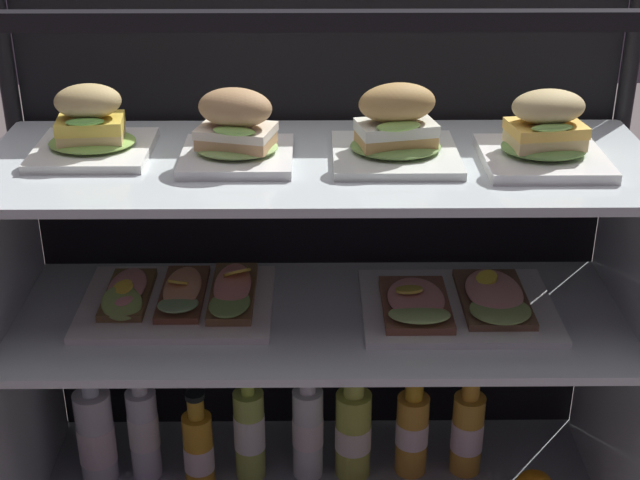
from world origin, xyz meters
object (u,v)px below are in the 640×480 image
plated_roll_sandwich_near_right_corner (91,130)px  juice_bottle_front_fourth (412,430)px  plated_roll_sandwich_mid_left (396,133)px  juice_bottle_front_left_end (144,430)px  juice_bottle_back_center (198,447)px  juice_bottle_front_middle (308,429)px  open_sandwich_tray_far_right (459,304)px  juice_bottle_back_right (249,431)px  plated_roll_sandwich_mid_right (545,138)px  juice_bottle_near_post (353,431)px  open_sandwich_tray_mid_left (181,297)px  juice_bottle_back_left (467,430)px  juice_bottle_front_right_end (96,435)px  plated_roll_sandwich_far_right (236,134)px

plated_roll_sandwich_near_right_corner → juice_bottle_front_fourth: plated_roll_sandwich_near_right_corner is taller
plated_roll_sandwich_mid_left → juice_bottle_front_left_end: 0.78m
juice_bottle_back_center → juice_bottle_front_fourth: bearing=3.6°
juice_bottle_front_left_end → juice_bottle_front_middle: size_ratio=0.98×
open_sandwich_tray_far_right → juice_bottle_back_right: (-0.38, 0.04, -0.31)m
juice_bottle_front_middle → plated_roll_sandwich_mid_right: bearing=-10.6°
plated_roll_sandwich_mid_right → open_sandwich_tray_far_right: (-0.11, 0.03, -0.32)m
juice_bottle_near_post → juice_bottle_front_fourth: (0.12, 0.01, -0.00)m
juice_bottle_back_right → juice_bottle_front_middle: juice_bottle_front_middle is taller
plated_roll_sandwich_mid_left → juice_bottle_back_right: (-0.26, 0.05, -0.62)m
open_sandwich_tray_mid_left → juice_bottle_back_right: bearing=7.0°
juice_bottle_back_left → plated_roll_sandwich_near_right_corner: bearing=-177.3°
juice_bottle_front_right_end → juice_bottle_back_center: (0.20, -0.01, -0.02)m
plated_roll_sandwich_near_right_corner → plated_roll_sandwich_mid_right: (0.73, -0.05, 0.00)m
plated_roll_sandwich_far_right → open_sandwich_tray_mid_left: bearing=160.3°
open_sandwich_tray_far_right → juice_bottle_front_fourth: bearing=141.0°
juice_bottle_front_left_end → plated_roll_sandwich_mid_left: bearing=-6.1°
open_sandwich_tray_far_right → juice_bottle_back_center: (-0.48, 0.03, -0.33)m
plated_roll_sandwich_mid_left → juice_bottle_front_fourth: 0.64m
plated_roll_sandwich_near_right_corner → juice_bottle_near_post: plated_roll_sandwich_near_right_corner is taller
plated_roll_sandwich_near_right_corner → open_sandwich_tray_mid_left: bearing=2.9°
juice_bottle_back_right → juice_bottle_front_middle: (0.11, 0.00, 0.00)m
juice_bottle_front_middle → juice_bottle_front_fourth: bearing=2.1°
plated_roll_sandwich_mid_right → juice_bottle_back_center: 0.88m
juice_bottle_front_right_end → juice_bottle_back_left: juice_bottle_front_right_end is taller
juice_bottle_back_center → juice_bottle_near_post: (0.30, 0.02, 0.02)m
open_sandwich_tray_far_right → juice_bottle_back_center: 0.58m
plated_roll_sandwich_far_right → juice_bottle_back_right: (-0.00, 0.05, -0.63)m
open_sandwich_tray_far_right → juice_bottle_front_right_end: bearing=176.9°
open_sandwich_tray_far_right → juice_bottle_front_left_end: size_ratio=1.36×
juice_bottle_front_fourth → juice_bottle_back_left: (0.11, 0.00, -0.00)m
juice_bottle_back_left → open_sandwich_tray_far_right: bearing=-131.0°
juice_bottle_front_right_end → juice_bottle_front_left_end: (0.09, 0.01, 0.01)m
open_sandwich_tray_far_right → juice_bottle_front_middle: size_ratio=1.33×
juice_bottle_front_fourth → juice_bottle_front_right_end: bearing=-178.7°
juice_bottle_front_right_end → open_sandwich_tray_mid_left: bearing=-3.0°
plated_roll_sandwich_mid_left → juice_bottle_front_right_end: plated_roll_sandwich_mid_left is taller
juice_bottle_back_center → juice_bottle_front_fourth: (0.42, 0.03, 0.02)m
plated_roll_sandwich_near_right_corner → open_sandwich_tray_mid_left: size_ratio=0.56×
plated_roll_sandwich_far_right → open_sandwich_tray_far_right: plated_roll_sandwich_far_right is taller
plated_roll_sandwich_near_right_corner → juice_bottle_near_post: size_ratio=0.80×
plated_roll_sandwich_near_right_corner → juice_bottle_back_center: bearing=1.7°
plated_roll_sandwich_mid_right → juice_bottle_near_post: bearing=166.2°
open_sandwich_tray_mid_left → juice_bottle_back_left: open_sandwich_tray_mid_left is taller
plated_roll_sandwich_far_right → juice_bottle_front_fourth: size_ratio=0.79×
plated_roll_sandwich_mid_left → open_sandwich_tray_far_right: 0.34m
juice_bottle_back_right → open_sandwich_tray_far_right: bearing=-6.2°
open_sandwich_tray_far_right → juice_bottle_front_fourth: (-0.06, 0.05, -0.31)m
juice_bottle_front_middle → juice_bottle_back_center: bearing=-175.0°
plated_roll_sandwich_mid_left → plated_roll_sandwich_mid_right: bearing=-5.3°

